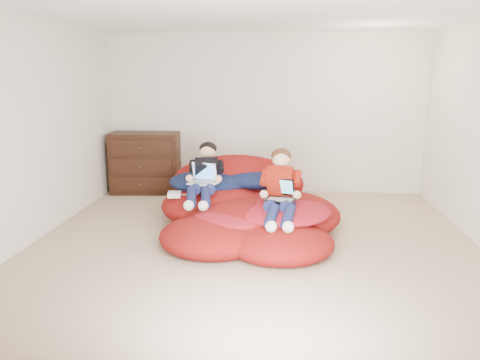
% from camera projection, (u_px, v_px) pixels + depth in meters
% --- Properties ---
extents(room_shell, '(5.10, 5.10, 2.77)m').
position_uv_depth(room_shell, '(254.00, 225.00, 5.23)').
color(room_shell, tan).
rests_on(room_shell, ground).
extents(dresser, '(1.11, 0.64, 0.96)m').
position_uv_depth(dresser, '(146.00, 163.00, 7.49)').
color(dresser, black).
rests_on(dresser, ground).
extents(beanbag_pile, '(2.26, 2.44, 0.87)m').
position_uv_depth(beanbag_pile, '(246.00, 208.00, 5.74)').
color(beanbag_pile, maroon).
rests_on(beanbag_pile, ground).
extents(cream_pillow, '(0.40, 0.25, 0.25)m').
position_uv_depth(cream_pillow, '(210.00, 166.00, 6.47)').
color(cream_pillow, white).
rests_on(cream_pillow, beanbag_pile).
extents(older_boy, '(0.36, 1.08, 0.66)m').
position_uv_depth(older_boy, '(205.00, 173.00, 5.81)').
color(older_boy, black).
rests_on(older_boy, beanbag_pile).
extents(younger_boy, '(0.37, 1.00, 0.74)m').
position_uv_depth(younger_boy, '(281.00, 186.00, 5.24)').
color(younger_boy, '#A91F0E').
rests_on(younger_boy, beanbag_pile).
extents(laptop_white, '(0.38, 0.37, 0.24)m').
position_uv_depth(laptop_white, '(204.00, 178.00, 5.73)').
color(laptop_white, white).
rests_on(laptop_white, older_boy).
extents(laptop_black, '(0.37, 0.41, 0.22)m').
position_uv_depth(laptop_black, '(280.00, 194.00, 5.22)').
color(laptop_black, black).
rests_on(laptop_black, younger_boy).
extents(power_adapter, '(0.18, 0.18, 0.06)m').
position_uv_depth(power_adapter, '(174.00, 194.00, 5.76)').
color(power_adapter, white).
rests_on(power_adapter, beanbag_pile).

